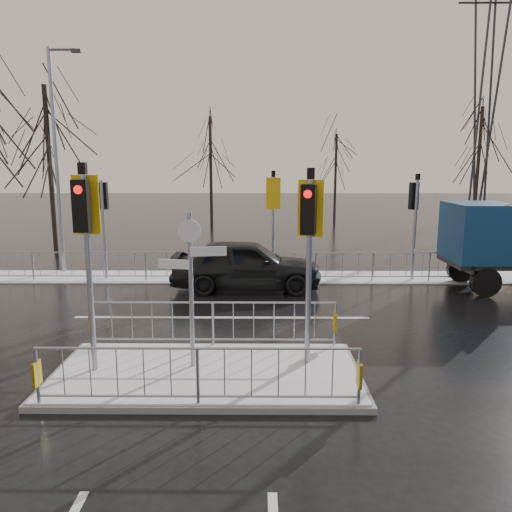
{
  "coord_description": "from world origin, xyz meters",
  "views": [
    {
      "loc": [
        1.04,
        -9.19,
        4.14
      ],
      "look_at": [
        0.94,
        3.3,
        1.8
      ],
      "focal_mm": 35.0,
      "sensor_mm": 36.0,
      "label": 1
    }
  ],
  "objects_px": {
    "flatbed_truck": "(505,244)",
    "street_lamp_left": "(58,153)",
    "traffic_island": "(206,358)",
    "car_far_lane": "(246,264)"
  },
  "relations": [
    {
      "from": "flatbed_truck",
      "to": "street_lamp_left",
      "type": "height_order",
      "value": "street_lamp_left"
    },
    {
      "from": "flatbed_truck",
      "to": "street_lamp_left",
      "type": "relative_size",
      "value": 0.75
    },
    {
      "from": "street_lamp_left",
      "to": "traffic_island",
      "type": "bearing_deg",
      "value": -55.93
    },
    {
      "from": "car_far_lane",
      "to": "street_lamp_left",
      "type": "xyz_separation_m",
      "value": [
        -7.02,
        2.58,
        3.65
      ]
    },
    {
      "from": "traffic_island",
      "to": "car_far_lane",
      "type": "relative_size",
      "value": 1.22
    },
    {
      "from": "traffic_island",
      "to": "flatbed_truck",
      "type": "height_order",
      "value": "traffic_island"
    },
    {
      "from": "traffic_island",
      "to": "street_lamp_left",
      "type": "height_order",
      "value": "street_lamp_left"
    },
    {
      "from": "traffic_island",
      "to": "car_far_lane",
      "type": "xyz_separation_m",
      "value": [
        0.6,
        6.91,
        0.45
      ]
    },
    {
      "from": "traffic_island",
      "to": "street_lamp_left",
      "type": "xyz_separation_m",
      "value": [
        -6.42,
        9.49,
        4.1
      ]
    },
    {
      "from": "traffic_island",
      "to": "car_far_lane",
      "type": "height_order",
      "value": "traffic_island"
    }
  ]
}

